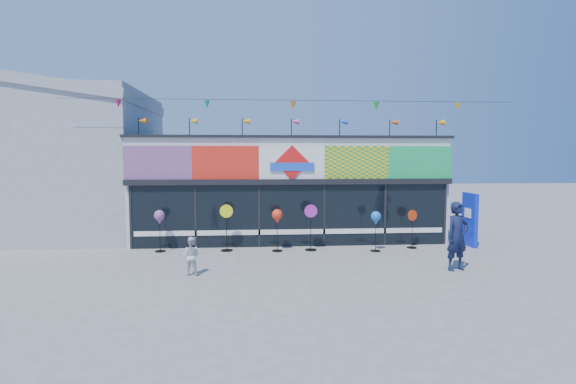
{
  "coord_description": "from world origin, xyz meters",
  "views": [
    {
      "loc": [
        -1.41,
        -12.93,
        3.33
      ],
      "look_at": [
        -0.25,
        2.0,
        2.14
      ],
      "focal_mm": 28.0,
      "sensor_mm": 36.0,
      "label": 1
    }
  ],
  "objects": [
    {
      "name": "spinner_0",
      "position": [
        -4.67,
        2.85,
        1.17
      ],
      "size": [
        0.37,
        0.37,
        1.47
      ],
      "color": "black",
      "rests_on": "ground"
    },
    {
      "name": "adult_man",
      "position": [
        4.52,
        -0.42,
        1.0
      ],
      "size": [
        0.85,
        0.68,
        2.01
      ],
      "primitive_type": "imported",
      "rotation": [
        0.0,
        0.0,
        0.32
      ],
      "color": "#111837",
      "rests_on": "ground"
    },
    {
      "name": "blue_sign",
      "position": [
        6.6,
        3.01,
        0.99
      ],
      "size": [
        0.18,
        0.99,
        1.97
      ],
      "rotation": [
        0.0,
        0.0,
        0.01
      ],
      "color": "#0D26CC",
      "rests_on": "ground"
    },
    {
      "name": "spinner_2",
      "position": [
        -0.58,
        2.61,
        1.19
      ],
      "size": [
        0.38,
        0.38,
        1.49
      ],
      "color": "black",
      "rests_on": "ground"
    },
    {
      "name": "child",
      "position": [
        -3.17,
        -0.34,
        0.54
      ],
      "size": [
        0.58,
        0.41,
        1.09
      ],
      "primitive_type": "imported",
      "rotation": [
        0.0,
        0.0,
        2.92
      ],
      "color": "silver",
      "rests_on": "ground"
    },
    {
      "name": "spinner_1",
      "position": [
        -2.36,
        2.81,
        0.87
      ],
      "size": [
        0.46,
        0.42,
        1.64
      ],
      "color": "black",
      "rests_on": "ground"
    },
    {
      "name": "spinner_3",
      "position": [
        0.61,
        2.67,
        0.86
      ],
      "size": [
        0.46,
        0.42,
        1.63
      ],
      "color": "black",
      "rests_on": "ground"
    },
    {
      "name": "spinner_5",
      "position": [
        4.33,
        2.78,
        0.74
      ],
      "size": [
        0.38,
        0.35,
        1.39
      ],
      "color": "black",
      "rests_on": "ground"
    },
    {
      "name": "spinner_4",
      "position": [
        2.86,
        2.33,
        1.13
      ],
      "size": [
        0.36,
        0.36,
        1.42
      ],
      "color": "black",
      "rests_on": "ground"
    },
    {
      "name": "kite_shop",
      "position": [
        0.0,
        5.94,
        2.05
      ],
      "size": [
        16.0,
        5.7,
        5.31
      ],
      "color": "silver",
      "rests_on": "ground"
    },
    {
      "name": "ground",
      "position": [
        0.0,
        0.0,
        0.0
      ],
      "size": [
        80.0,
        80.0,
        0.0
      ],
      "primitive_type": "plane",
      "color": "slate",
      "rests_on": "ground"
    },
    {
      "name": "neighbour_building",
      "position": [
        -10.0,
        7.0,
        3.2
      ],
      "size": [
        8.18,
        7.2,
        6.87
      ],
      "color": "#A5A7AA",
      "rests_on": "ground"
    }
  ]
}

